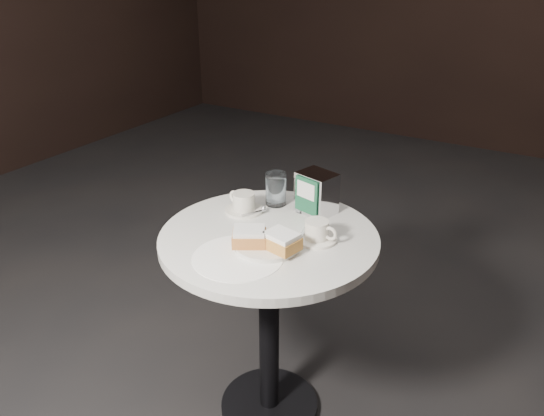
{
  "coord_description": "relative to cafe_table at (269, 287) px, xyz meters",
  "views": [
    {
      "loc": [
        0.77,
        -1.27,
        1.55
      ],
      "look_at": [
        0.0,
        0.02,
        0.83
      ],
      "focal_mm": 35.0,
      "sensor_mm": 36.0,
      "label": 1
    }
  ],
  "objects": [
    {
      "name": "ground",
      "position": [
        0.0,
        0.0,
        -0.55
      ],
      "size": [
        7.0,
        7.0,
        0.0
      ],
      "primitive_type": "plane",
      "color": "black",
      "rests_on": "ground"
    },
    {
      "name": "cafe_table",
      "position": [
        0.0,
        0.0,
        0.0
      ],
      "size": [
        0.7,
        0.7,
        0.74
      ],
      "color": "black",
      "rests_on": "ground"
    },
    {
      "name": "sugar_spill",
      "position": [
        -0.0,
        -0.17,
        0.2
      ],
      "size": [
        0.34,
        0.34,
        0.0
      ],
      "primitive_type": "cylinder",
      "rotation": [
        0.0,
        0.0,
        0.32
      ],
      "color": "white",
      "rests_on": "cafe_table"
    },
    {
      "name": "beignet_plate",
      "position": [
        0.04,
        -0.08,
        0.22
      ],
      "size": [
        0.24,
        0.24,
        0.07
      ],
      "rotation": [
        0.0,
        0.0,
        0.22
      ],
      "color": "silver",
      "rests_on": "cafe_table"
    },
    {
      "name": "coffee_cup_left",
      "position": [
        -0.16,
        0.1,
        0.23
      ],
      "size": [
        0.16,
        0.16,
        0.07
      ],
      "rotation": [
        0.0,
        0.0,
        -0.26
      ],
      "color": "silver",
      "rests_on": "cafe_table"
    },
    {
      "name": "coffee_cup_right",
      "position": [
        0.15,
        0.04,
        0.23
      ],
      "size": [
        0.14,
        0.14,
        0.07
      ],
      "rotation": [
        0.0,
        0.0,
        -0.07
      ],
      "color": "white",
      "rests_on": "cafe_table"
    },
    {
      "name": "water_glass_left",
      "position": [
        -0.1,
        0.21,
        0.26
      ],
      "size": [
        0.08,
        0.08,
        0.12
      ],
      "rotation": [
        0.0,
        0.0,
        0.09
      ],
      "color": "white",
      "rests_on": "cafe_table"
    },
    {
      "name": "water_glass_right",
      "position": [
        0.02,
        0.22,
        0.26
      ],
      "size": [
        0.08,
        0.08,
        0.12
      ],
      "rotation": [
        0.0,
        0.0,
        -0.08
      ],
      "color": "silver",
      "rests_on": "cafe_table"
    },
    {
      "name": "napkin_dispenser",
      "position": [
        0.06,
        0.22,
        0.27
      ],
      "size": [
        0.14,
        0.13,
        0.14
      ],
      "rotation": [
        0.0,
        0.0,
        -0.27
      ],
      "color": "silver",
      "rests_on": "cafe_table"
    }
  ]
}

